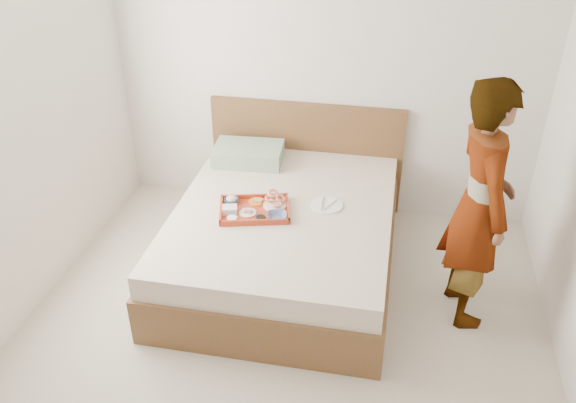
% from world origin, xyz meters
% --- Properties ---
extents(ground, '(3.50, 4.00, 0.01)m').
position_xyz_m(ground, '(0.00, 0.00, 0.00)').
color(ground, beige).
rests_on(ground, ground).
extents(wall_back, '(3.50, 0.01, 2.60)m').
position_xyz_m(wall_back, '(0.00, 2.00, 1.30)').
color(wall_back, silver).
rests_on(wall_back, ground).
extents(bed, '(1.65, 2.00, 0.53)m').
position_xyz_m(bed, '(-0.13, 1.00, 0.27)').
color(bed, brown).
rests_on(bed, ground).
extents(headboard, '(1.65, 0.06, 0.95)m').
position_xyz_m(headboard, '(-0.13, 1.97, 0.47)').
color(headboard, brown).
rests_on(headboard, ground).
extents(pillow, '(0.58, 0.42, 0.13)m').
position_xyz_m(pillow, '(-0.57, 1.66, 0.60)').
color(pillow, '#86A286').
rests_on(pillow, bed).
extents(tray, '(0.57, 0.47, 0.04)m').
position_xyz_m(tray, '(-0.33, 0.91, 0.55)').
color(tray, '#AC431D').
rests_on(tray, bed).
extents(prawn_plate, '(0.21, 0.21, 0.01)m').
position_xyz_m(prawn_plate, '(-0.20, 0.99, 0.55)').
color(prawn_plate, white).
rests_on(prawn_plate, tray).
extents(navy_bowl_big, '(0.17, 0.17, 0.03)m').
position_xyz_m(navy_bowl_big, '(-0.15, 0.84, 0.56)').
color(navy_bowl_big, navy).
rests_on(navy_bowl_big, tray).
extents(sauce_dish, '(0.09, 0.09, 0.03)m').
position_xyz_m(sauce_dish, '(-0.26, 0.79, 0.56)').
color(sauce_dish, black).
rests_on(sauce_dish, tray).
extents(meat_plate, '(0.15, 0.15, 0.01)m').
position_xyz_m(meat_plate, '(-0.37, 0.86, 0.55)').
color(meat_plate, white).
rests_on(meat_plate, tray).
extents(bread_plate, '(0.15, 0.15, 0.01)m').
position_xyz_m(bread_plate, '(-0.34, 1.02, 0.55)').
color(bread_plate, orange).
rests_on(bread_plate, tray).
extents(salad_bowl, '(0.13, 0.13, 0.03)m').
position_xyz_m(salad_bowl, '(-0.52, 0.97, 0.56)').
color(salad_bowl, navy).
rests_on(salad_bowl, tray).
extents(plastic_tub, '(0.12, 0.11, 0.04)m').
position_xyz_m(plastic_tub, '(-0.49, 0.85, 0.57)').
color(plastic_tub, silver).
rests_on(plastic_tub, tray).
extents(cheese_round, '(0.09, 0.09, 0.03)m').
position_xyz_m(cheese_round, '(-0.45, 0.75, 0.56)').
color(cheese_round, white).
rests_on(cheese_round, tray).
extents(dinner_plate, '(0.29, 0.29, 0.01)m').
position_xyz_m(dinner_plate, '(0.17, 1.09, 0.54)').
color(dinner_plate, white).
rests_on(dinner_plate, bed).
extents(person, '(0.53, 0.69, 1.69)m').
position_xyz_m(person, '(1.17, 0.77, 0.84)').
color(person, beige).
rests_on(person, ground).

